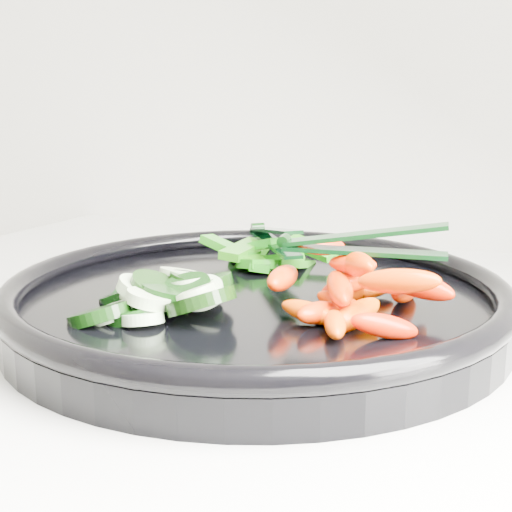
% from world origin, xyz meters
% --- Properties ---
extents(veggie_tray, '(0.43, 0.43, 0.04)m').
position_xyz_m(veggie_tray, '(-0.58, 1.66, 0.95)').
color(veggie_tray, black).
rests_on(veggie_tray, counter).
extents(cucumber_pile, '(0.13, 0.12, 0.04)m').
position_xyz_m(cucumber_pile, '(-0.62, 1.60, 0.96)').
color(cucumber_pile, black).
rests_on(cucumber_pile, veggie_tray).
extents(carrot_pile, '(0.13, 0.14, 0.06)m').
position_xyz_m(carrot_pile, '(-0.49, 1.64, 0.97)').
color(carrot_pile, '#DA5100').
rests_on(carrot_pile, veggie_tray).
extents(pepper_pile, '(0.12, 0.09, 0.04)m').
position_xyz_m(pepper_pile, '(-0.61, 1.75, 0.96)').
color(pepper_pile, '#106709').
rests_on(pepper_pile, veggie_tray).
extents(tong_carrot, '(0.11, 0.04, 0.02)m').
position_xyz_m(tong_carrot, '(-0.50, 1.65, 1.00)').
color(tong_carrot, black).
rests_on(tong_carrot, carrot_pile).
extents(tong_pepper, '(0.09, 0.10, 0.02)m').
position_xyz_m(tong_pepper, '(-0.61, 1.75, 0.98)').
color(tong_pepper, black).
rests_on(tong_pepper, pepper_pile).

